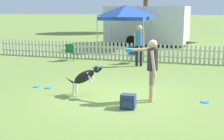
# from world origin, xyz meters

# --- Properties ---
(ground_plane) EXTENTS (240.00, 240.00, 0.00)m
(ground_plane) POSITION_xyz_m (0.00, 0.00, 0.00)
(ground_plane) COLOR olive
(handler_person) EXTENTS (0.95, 0.63, 1.62)m
(handler_person) POSITION_xyz_m (0.85, -0.10, 1.01)
(handler_person) COLOR tan
(handler_person) RESTS_ON ground_plane
(leaping_dog) EXTENTS (1.13, 0.31, 0.91)m
(leaping_dog) POSITION_xyz_m (-0.97, -0.13, 0.55)
(leaping_dog) COLOR black
(leaping_dog) RESTS_ON ground_plane
(frisbee_near_handler) EXTENTS (0.21, 0.21, 0.02)m
(frisbee_near_handler) POSITION_xyz_m (2.24, 0.18, 0.01)
(frisbee_near_handler) COLOR #1E8CD8
(frisbee_near_handler) RESTS_ON ground_plane
(frisbee_near_dog) EXTENTS (0.21, 0.21, 0.02)m
(frisbee_near_dog) POSITION_xyz_m (-2.36, 0.31, 0.01)
(frisbee_near_dog) COLOR #1E8CD8
(frisbee_near_dog) RESTS_ON ground_plane
(frisbee_midfield) EXTENTS (0.21, 0.21, 0.02)m
(frisbee_midfield) POSITION_xyz_m (-2.78, 0.34, 0.01)
(frisbee_midfield) COLOR #1E8CD8
(frisbee_midfield) RESTS_ON ground_plane
(frisbee_far_scatter) EXTENTS (0.21, 0.21, 0.02)m
(frisbee_far_scatter) POSITION_xyz_m (0.20, -0.19, 0.01)
(frisbee_far_scatter) COLOR #1E8CD8
(frisbee_far_scatter) RESTS_ON ground_plane
(backpack_on_grass) EXTENTS (0.36, 0.29, 0.36)m
(backpack_on_grass) POSITION_xyz_m (0.45, -0.90, 0.18)
(backpack_on_grass) COLOR navy
(backpack_on_grass) RESTS_ON ground_plane
(picket_fence) EXTENTS (16.54, 0.04, 0.81)m
(picket_fence) POSITION_xyz_m (0.00, 6.17, 0.41)
(picket_fence) COLOR beige
(picket_fence) RESTS_ON ground_plane
(folding_chair_blue_left) EXTENTS (0.50, 0.51, 0.81)m
(folding_chair_blue_left) POSITION_xyz_m (-0.86, 5.36, 0.48)
(folding_chair_blue_left) COLOR #333338
(folding_chair_blue_left) RESTS_ON ground_plane
(folding_chair_center) EXTENTS (0.50, 0.51, 0.80)m
(folding_chair_center) POSITION_xyz_m (-3.85, 5.26, 0.48)
(folding_chair_center) COLOR #333338
(folding_chair_center) RESTS_ON ground_plane
(canopy_tent_main) EXTENTS (2.65, 2.65, 2.62)m
(canopy_tent_main) POSITION_xyz_m (-2.39, 9.76, 2.18)
(canopy_tent_main) COLOR #B2B2B2
(canopy_tent_main) RESTS_ON ground_plane
(spectator_standing) EXTENTS (0.41, 0.27, 1.72)m
(spectator_standing) POSITION_xyz_m (-0.51, 4.80, 1.05)
(spectator_standing) COLOR black
(spectator_standing) RESTS_ON ground_plane
(equipment_trailer) EXTENTS (6.23, 2.89, 2.55)m
(equipment_trailer) POSITION_xyz_m (-1.73, 12.89, 1.34)
(equipment_trailer) COLOR silver
(equipment_trailer) RESTS_ON ground_plane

